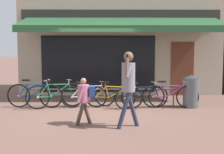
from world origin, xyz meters
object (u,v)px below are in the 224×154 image
pedestrian_child (85,96)px  litter_bin (191,91)px  bicycle_blue (35,95)px  bicycle_silver (89,95)px  pedestrian_adult (128,80)px  bicycle_orange (114,96)px  bicycle_purple (170,96)px  bicycle_black (142,97)px  bicycle_green (56,95)px

pedestrian_child → litter_bin: pedestrian_child is taller
bicycle_blue → pedestrian_child: bearing=-44.8°
bicycle_blue → bicycle_silver: 1.67m
pedestrian_adult → pedestrian_child: bearing=-25.7°
bicycle_blue → bicycle_orange: bicycle_blue is taller
bicycle_purple → pedestrian_adult: bearing=-119.0°
bicycle_orange → litter_bin: size_ratio=1.75×
bicycle_black → pedestrian_child: (-1.58, -1.86, 0.33)m
bicycle_green → pedestrian_adult: 3.17m
bicycle_green → bicycle_black: bicycle_green is taller
bicycle_blue → pedestrian_child: pedestrian_child is taller
bicycle_orange → bicycle_black: bearing=4.1°
pedestrian_child → bicycle_black: bearing=-133.9°
bicycle_orange → pedestrian_adult: size_ratio=1.01×
bicycle_orange → litter_bin: (2.42, 0.10, 0.14)m
bicycle_blue → bicycle_silver: bicycle_blue is taller
bicycle_silver → pedestrian_adult: (1.09, -2.37, 0.73)m
bicycle_silver → bicycle_purple: 2.54m
bicycle_blue → bicycle_black: size_ratio=1.04×
bicycle_silver → litter_bin: bearing=-14.0°
bicycle_green → bicycle_purple: size_ratio=0.99×
bicycle_green → pedestrian_adult: (2.10, -2.27, 0.70)m
bicycle_purple → bicycle_green: bearing=-176.8°
bicycle_blue → bicycle_silver: bearing=7.7°
litter_bin → pedestrian_child: bearing=-147.2°
bicycle_blue → bicycle_black: 3.31m
bicycle_green → bicycle_orange: 1.80m
bicycle_silver → pedestrian_adult: pedestrian_adult is taller
bicycle_green → bicycle_purple: 3.55m
pedestrian_adult → pedestrian_child: pedestrian_adult is taller
pedestrian_child → bicycle_purple: bearing=-145.5°
bicycle_silver → bicycle_orange: (0.78, -0.17, 0.00)m
bicycle_silver → pedestrian_child: 2.12m
bicycle_silver → pedestrian_adult: bearing=-78.2°
bicycle_blue → litter_bin: 4.87m
bicycle_green → bicycle_orange: bearing=-25.1°
bicycle_purple → pedestrian_child: 3.14m
bicycle_silver → bicycle_orange: bicycle_silver is taller
pedestrian_adult → bicycle_blue: bearing=-50.0°
pedestrian_adult → litter_bin: pedestrian_adult is taller
bicycle_orange → bicycle_purple: (1.75, -0.00, 0.01)m
bicycle_black → pedestrian_adult: (-0.56, -2.14, 0.73)m
bicycle_blue → bicycle_purple: size_ratio=1.01×
bicycle_silver → bicycle_orange: size_ratio=0.96×
bicycle_black → pedestrian_adult: size_ratio=0.97×
bicycle_black → litter_bin: (1.56, 0.17, 0.15)m
bicycle_silver → bicycle_black: (1.65, -0.24, -0.00)m
litter_bin → bicycle_silver: bearing=178.8°
bicycle_orange → litter_bin: litter_bin is taller
bicycle_blue → pedestrian_adult: size_ratio=1.00×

